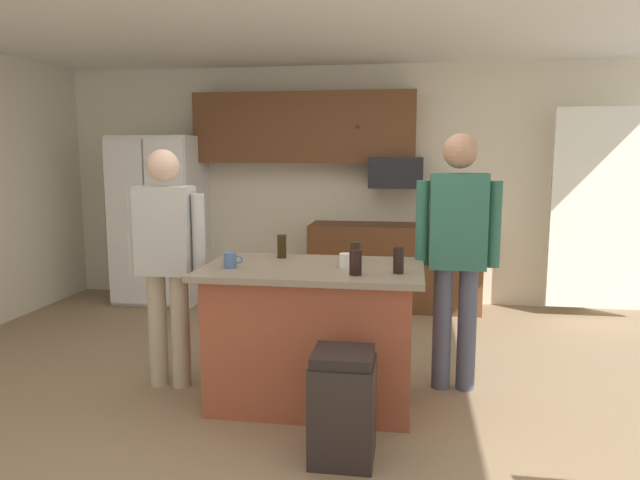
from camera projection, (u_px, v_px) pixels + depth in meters
The scene contains 18 objects.
floor at pixel (294, 394), 4.07m from camera, with size 7.04×7.04×0.00m, color #937A5B.
ceiling at pixel (291, 0), 3.70m from camera, with size 7.04×7.04×0.00m, color white.
back_wall at pixel (343, 185), 6.62m from camera, with size 6.40×0.10×2.60m, color beige.
french_door_window_panel at pixel (598, 209), 5.86m from camera, with size 0.90×0.06×2.00m, color white.
cabinet_run_upper at pixel (304, 128), 6.40m from camera, with size 2.40×0.38×0.75m.
cabinet_run_lower at pixel (394, 266), 6.34m from camera, with size 1.80×0.63×0.90m.
refrigerator at pixel (160, 220), 6.58m from camera, with size 0.90×0.76×1.84m.
microwave_over_range at pixel (396, 173), 6.22m from camera, with size 0.56×0.40×0.32m, color black.
kitchen_island at pixel (313, 334), 3.90m from camera, with size 1.43×0.89×0.92m.
person_elder_center at pixel (166, 252), 4.10m from camera, with size 0.57×0.22×1.68m.
person_host_foreground at pixel (457, 243), 4.04m from camera, with size 0.57×0.23×1.78m.
glass_stout_tall at pixel (398, 261), 3.60m from camera, with size 0.07×0.07×0.16m.
mug_blue_stoneware at pixel (346, 260), 3.79m from camera, with size 0.13×0.08×0.09m.
glass_dark_ale at pixel (282, 246), 4.13m from camera, with size 0.06×0.06×0.16m.
glass_short_whisky at pixel (356, 263), 3.55m from camera, with size 0.08×0.08×0.15m.
mug_ceramic_white at pixel (231, 260), 3.78m from camera, with size 0.12×0.08×0.10m.
glass_pilsner at pixel (355, 252), 3.99m from camera, with size 0.07×0.07×0.13m.
trash_bin at pixel (343, 406), 3.17m from camera, with size 0.34×0.34×0.61m.
Camera 1 is at (0.78, -3.80, 1.64)m, focal length 33.15 mm.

